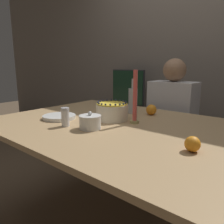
# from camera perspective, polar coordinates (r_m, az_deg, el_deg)

# --- Properties ---
(wall_behind) EXTENTS (8.00, 0.05, 2.60)m
(wall_behind) POSITION_cam_1_polar(r_m,az_deg,el_deg) (2.59, 22.08, 15.08)
(wall_behind) COLOR slate
(wall_behind) RESTS_ON ground_plane
(dining_table) EXTENTS (1.64, 1.17, 0.77)m
(dining_table) POSITION_cam_1_polar(r_m,az_deg,el_deg) (1.41, 1.82, -6.71)
(dining_table) COLOR tan
(dining_table) RESTS_ON ground_plane
(cake) EXTENTS (0.22, 0.22, 0.13)m
(cake) POSITION_cam_1_polar(r_m,az_deg,el_deg) (1.47, 0.00, 0.16)
(cake) COLOR #EFE5CC
(cake) RESTS_ON dining_table
(sugar_bowl) EXTENTS (0.13, 0.13, 0.10)m
(sugar_bowl) POSITION_cam_1_polar(r_m,az_deg,el_deg) (1.27, -5.74, -2.60)
(sugar_bowl) COLOR silver
(sugar_bowl) RESTS_ON dining_table
(sugar_shaker) EXTENTS (0.05, 0.05, 0.11)m
(sugar_shaker) POSITION_cam_1_polar(r_m,az_deg,el_deg) (1.34, -12.11, -1.26)
(sugar_shaker) COLOR white
(sugar_shaker) RESTS_ON dining_table
(plate_stack) EXTENTS (0.23, 0.23, 0.02)m
(plate_stack) POSITION_cam_1_polar(r_m,az_deg,el_deg) (1.56, -13.62, -1.23)
(plate_stack) COLOR silver
(plate_stack) RESTS_ON dining_table
(candle) EXTENTS (0.06, 0.06, 0.34)m
(candle) POSITION_cam_1_polar(r_m,az_deg,el_deg) (1.37, 6.00, 2.76)
(candle) COLOR tan
(candle) RESTS_ON dining_table
(bottle) EXTENTS (0.07, 0.07, 0.26)m
(bottle) POSITION_cam_1_polar(r_m,az_deg,el_deg) (1.68, 5.47, 3.12)
(bottle) COLOR #B2B7BC
(bottle) RESTS_ON dining_table
(orange_fruit_0) EXTENTS (0.08, 0.08, 0.08)m
(orange_fruit_0) POSITION_cam_1_polar(r_m,az_deg,el_deg) (1.65, 10.23, 0.60)
(orange_fruit_0) COLOR orange
(orange_fruit_0) RESTS_ON dining_table
(orange_fruit_1) EXTENTS (0.07, 0.07, 0.07)m
(orange_fruit_1) POSITION_cam_1_polar(r_m,az_deg,el_deg) (1.00, 20.28, -7.84)
(orange_fruit_1) COLOR orange
(orange_fruit_1) RESTS_ON dining_table
(person_man_blue_shirt) EXTENTS (0.40, 0.34, 1.19)m
(person_man_blue_shirt) POSITION_cam_1_polar(r_m,az_deg,el_deg) (2.10, 15.04, -5.26)
(person_man_blue_shirt) COLOR #473D33
(person_man_blue_shirt) RESTS_ON ground_plane
(side_cabinet) EXTENTS (0.82, 0.41, 0.61)m
(side_cabinet) POSITION_cam_1_polar(r_m,az_deg,el_deg) (2.83, 3.94, -4.82)
(side_cabinet) COLOR brown
(side_cabinet) RESTS_ON ground_plane
(tv_monitor) EXTENTS (0.47, 0.10, 0.47)m
(tv_monitor) POSITION_cam_1_polar(r_m,az_deg,el_deg) (2.73, 4.14, 6.21)
(tv_monitor) COLOR #2D2D33
(tv_monitor) RESTS_ON side_cabinet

